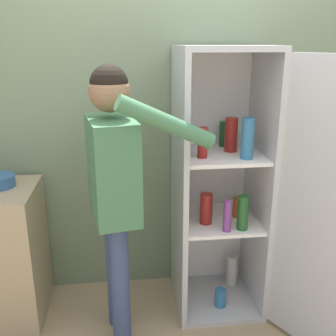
# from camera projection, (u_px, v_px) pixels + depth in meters

# --- Properties ---
(wall_back) EXTENTS (7.00, 0.06, 2.55)m
(wall_back) POSITION_uv_depth(u_px,v_px,m) (172.00, 123.00, 2.84)
(wall_back) COLOR gray
(wall_back) RESTS_ON ground_plane
(refrigerator) EXTENTS (0.92, 1.10, 1.82)m
(refrigerator) POSITION_uv_depth(u_px,v_px,m) (238.00, 189.00, 2.60)
(refrigerator) COLOR #B7BABC
(refrigerator) RESTS_ON ground_plane
(person) EXTENTS (0.73, 0.58, 1.72)m
(person) POSITION_uv_depth(u_px,v_px,m) (115.00, 175.00, 2.29)
(person) COLOR #384770
(person) RESTS_ON ground_plane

